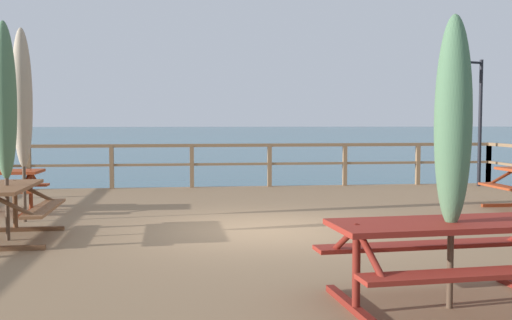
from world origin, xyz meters
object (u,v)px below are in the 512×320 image
(lamp_post_hooked, at_px, (475,103))
(patio_umbrella_short_back, at_px, (5,102))
(picnic_table_mid_right, at_px, (2,201))
(patio_umbrella_short_mid, at_px, (453,123))
(patio_umbrella_tall_back_left, at_px, (22,99))
(picnic_table_mid_centre, at_px, (455,244))

(lamp_post_hooked, bearing_deg, patio_umbrella_short_back, -148.98)
(picnic_table_mid_right, height_order, patio_umbrella_short_mid, patio_umbrella_short_mid)
(patio_umbrella_short_mid, bearing_deg, lamp_post_hooked, 62.19)
(patio_umbrella_short_back, bearing_deg, patio_umbrella_tall_back_left, 95.95)
(picnic_table_mid_centre, bearing_deg, lamp_post_hooked, 62.36)
(patio_umbrella_tall_back_left, height_order, lamp_post_hooked, lamp_post_hooked)
(picnic_table_mid_centre, xyz_separation_m, lamp_post_hooked, (4.96, 9.48, 1.55))
(patio_umbrella_short_mid, bearing_deg, patio_umbrella_tall_back_left, 132.92)
(patio_umbrella_short_back, distance_m, patio_umbrella_tall_back_left, 1.61)
(picnic_table_mid_right, bearing_deg, lamp_post_hooked, 30.86)
(patio_umbrella_tall_back_left, xyz_separation_m, lamp_post_hooked, (9.90, 4.25, 0.11))
(lamp_post_hooked, bearing_deg, patio_umbrella_short_mid, -117.81)
(picnic_table_mid_right, bearing_deg, patio_umbrella_tall_back_left, 93.58)
(lamp_post_hooked, bearing_deg, picnic_table_mid_centre, -117.64)
(patio_umbrella_tall_back_left, bearing_deg, picnic_table_mid_centre, -46.62)
(picnic_table_mid_centre, bearing_deg, patio_umbrella_tall_back_left, 133.38)
(patio_umbrella_short_back, height_order, lamp_post_hooked, lamp_post_hooked)
(picnic_table_mid_right, distance_m, patio_umbrella_short_mid, 6.12)
(picnic_table_mid_centre, height_order, patio_umbrella_tall_back_left, patio_umbrella_tall_back_left)
(patio_umbrella_tall_back_left, distance_m, lamp_post_hooked, 10.78)
(patio_umbrella_short_mid, xyz_separation_m, patio_umbrella_short_back, (-4.72, 3.65, 0.28))
(picnic_table_mid_centre, distance_m, patio_umbrella_short_mid, 1.06)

